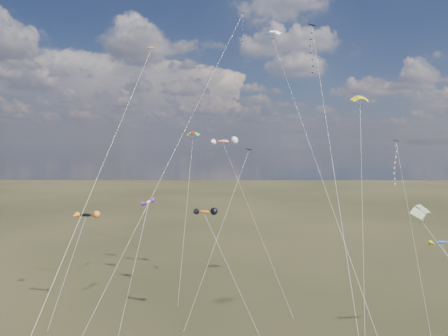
{
  "coord_description": "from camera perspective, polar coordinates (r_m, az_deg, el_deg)",
  "views": [
    {
      "loc": [
        0.45,
        -34.28,
        22.39
      ],
      "look_at": [
        0.0,
        18.0,
        19.0
      ],
      "focal_mm": 32.0,
      "sensor_mm": 36.0,
      "label": 1
    }
  ],
  "objects": [
    {
      "name": "parafoil_yellow",
      "position": [
        59.44,
        18.9,
        9.39
      ],
      "size": [
        7.23,
        22.18,
        29.27
      ],
      "color": "#D2C20F",
      "rests_on": "ground"
    },
    {
      "name": "diamond_black_high",
      "position": [
        47.62,
        12.78,
        14.01
      ],
      "size": [
        1.08,
        24.83,
        36.15
      ],
      "color": "black",
      "rests_on": "ground"
    },
    {
      "name": "novelty_white_purple",
      "position": [
        54.65,
        -10.74,
        -4.84
      ],
      "size": [
        2.54,
        11.36,
        14.83
      ],
      "color": "silver",
      "rests_on": "ground"
    },
    {
      "name": "diamond_orange_center",
      "position": [
        38.7,
        -15.57,
        3.97
      ],
      "size": [
        6.87,
        29.38,
        33.44
      ],
      "color": "orange",
      "rests_on": "ground"
    },
    {
      "name": "parafoil_blue_white",
      "position": [
        54.77,
        7.05,
        18.52
      ],
      "size": [
        8.14,
        31.43,
        37.35
      ],
      "color": "#1066B1",
      "rests_on": "ground"
    },
    {
      "name": "novelty_redwhite_stripe",
      "position": [
        63.66,
        -0.1,
        3.77
      ],
      "size": [
        11.22,
        16.28,
        23.23
      ],
      "color": "red",
      "rests_on": "ground"
    },
    {
      "name": "novelty_orange_black",
      "position": [
        49.39,
        -2.8,
        -6.34
      ],
      "size": [
        8.83,
        9.99,
        14.38
      ],
      "color": "#CA6A18",
      "rests_on": "ground"
    },
    {
      "name": "diamond_navy_right",
      "position": [
        58.84,
        23.43,
        -0.21
      ],
      "size": [
        1.04,
        13.07,
        22.74
      ],
      "color": "#120E52",
      "rests_on": "ground"
    },
    {
      "name": "novelty_blue_yellow",
      "position": [
        51.2,
        28.68,
        -9.36
      ],
      "size": [
        3.6,
        9.85,
        11.63
      ],
      "color": "blue",
      "rests_on": "ground"
    },
    {
      "name": "diamond_navy_tall",
      "position": [
        62.19,
        1.11,
        16.66
      ],
      "size": [
        18.52,
        29.13,
        42.62
      ],
      "color": "#0B0E4A",
      "rests_on": "ground"
    },
    {
      "name": "novelty_black_orange",
      "position": [
        56.76,
        -19.15,
        -6.38
      ],
      "size": [
        4.12,
        8.03,
        13.23
      ],
      "color": "black",
      "rests_on": "ground"
    },
    {
      "name": "diamond_black_mid",
      "position": [
        55.65,
        1.23,
        -3.9
      ],
      "size": [
        9.01,
        14.42,
        21.46
      ],
      "color": "black",
      "rests_on": "ground"
    },
    {
      "name": "parafoil_striped",
      "position": [
        38.92,
        26.59,
        -5.33
      ],
      "size": [
        9.16,
        14.1,
        17.29
      ],
      "color": "yellow",
      "rests_on": "ground"
    },
    {
      "name": "parafoil_tricolor",
      "position": [
        66.03,
        -4.47,
        4.94
      ],
      "size": [
        2.39,
        13.92,
        24.51
      ],
      "color": "yellow",
      "rests_on": "ground"
    }
  ]
}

